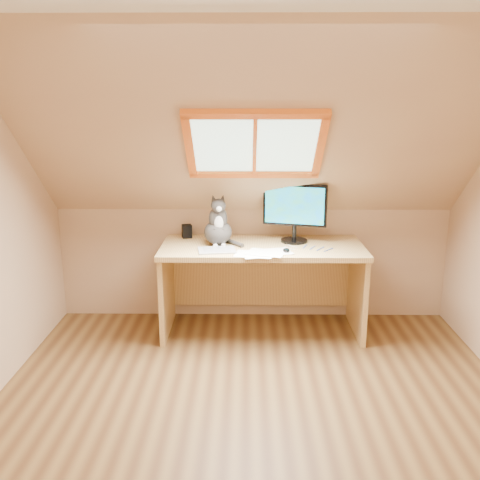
{
  "coord_description": "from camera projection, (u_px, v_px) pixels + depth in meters",
  "views": [
    {
      "loc": [
        -0.06,
        -2.93,
        1.92
      ],
      "look_at": [
        -0.11,
        1.0,
        0.91
      ],
      "focal_mm": 40.0,
      "sensor_mm": 36.0,
      "label": 1
    }
  ],
  "objects": [
    {
      "name": "graphics_tablet",
      "position": [
        217.0,
        250.0,
        4.28
      ],
      "size": [
        0.32,
        0.25,
        0.01
      ],
      "primitive_type": "cube",
      "rotation": [
        0.0,
        0.0,
        0.15
      ],
      "color": "#B2B2B7",
      "rests_on": "desk"
    },
    {
      "name": "room_shell",
      "position": [
        258.0,
        197.0,
        2.86
      ],
      "size": [
        3.52,
        3.52,
        2.41
      ],
      "color": "tan",
      "rests_on": "ground"
    },
    {
      "name": "ground",
      "position": [
        255.0,
        422.0,
        3.31
      ],
      "size": [
        3.5,
        3.5,
        0.0
      ],
      "primitive_type": "plane",
      "color": "brown",
      "rests_on": "ground"
    },
    {
      "name": "cables",
      "position": [
        305.0,
        249.0,
        4.34
      ],
      "size": [
        0.51,
        0.26,
        0.01
      ],
      "color": "silver",
      "rests_on": "desk"
    },
    {
      "name": "papers",
      "position": [
        261.0,
        253.0,
        4.2
      ],
      "size": [
        0.35,
        0.3,
        0.01
      ],
      "color": "white",
      "rests_on": "desk"
    },
    {
      "name": "desk_speaker",
      "position": [
        187.0,
        231.0,
        4.69
      ],
      "size": [
        0.1,
        0.1,
        0.12
      ],
      "primitive_type": "cube",
      "rotation": [
        0.0,
        0.0,
        0.28
      ],
      "color": "black",
      "rests_on": "desk"
    },
    {
      "name": "desk",
      "position": [
        262.0,
        269.0,
        4.58
      ],
      "size": [
        1.69,
        0.74,
        0.77
      ],
      "color": "#DBB568",
      "rests_on": "ground"
    },
    {
      "name": "mouse",
      "position": [
        286.0,
        250.0,
        4.25
      ],
      "size": [
        0.06,
        0.1,
        0.03
      ],
      "primitive_type": "ellipsoid",
      "rotation": [
        0.0,
        0.0,
        0.02
      ],
      "color": "black",
      "rests_on": "desk"
    },
    {
      "name": "monitor",
      "position": [
        295.0,
        209.0,
        4.49
      ],
      "size": [
        0.53,
        0.23,
        0.5
      ],
      "color": "black",
      "rests_on": "desk"
    },
    {
      "name": "cat",
      "position": [
        218.0,
        226.0,
        4.45
      ],
      "size": [
        0.27,
        0.31,
        0.43
      ],
      "color": "#393532",
      "rests_on": "desk"
    }
  ]
}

